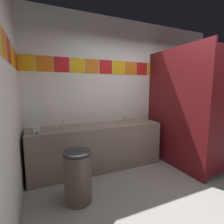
# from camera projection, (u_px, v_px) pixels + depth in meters

# --- Properties ---
(ground_plane) EXTENTS (9.21, 9.21, 0.00)m
(ground_plane) POSITION_uv_depth(u_px,v_px,m) (189.00, 198.00, 2.35)
(ground_plane) COLOR gray
(wall_back) EXTENTS (4.19, 0.09, 2.86)m
(wall_back) POSITION_uv_depth(u_px,v_px,m) (129.00, 91.00, 3.68)
(wall_back) COLOR white
(wall_back) RESTS_ON ground_plane
(vanity_counter) EXTENTS (2.41, 0.58, 0.82)m
(vanity_counter) POSITION_uv_depth(u_px,v_px,m) (98.00, 146.00, 3.19)
(vanity_counter) COLOR gray
(vanity_counter) RESTS_ON ground_plane
(faucet_left) EXTENTS (0.04, 0.10, 0.14)m
(faucet_left) POSITION_uv_depth(u_px,v_px,m) (63.00, 124.00, 2.96)
(faucet_left) COLOR silver
(faucet_left) RESTS_ON vanity_counter
(faucet_right) EXTENTS (0.04, 0.10, 0.14)m
(faucet_right) POSITION_uv_depth(u_px,v_px,m) (124.00, 119.00, 3.45)
(faucet_right) COLOR silver
(faucet_right) RESTS_ON vanity_counter
(soap_dispenser) EXTENTS (0.09, 0.09, 0.16)m
(soap_dispenser) POSITION_uv_depth(u_px,v_px,m) (37.00, 128.00, 2.56)
(soap_dispenser) COLOR #B7BABF
(soap_dispenser) RESTS_ON vanity_counter
(stall_divider) EXTENTS (0.92, 1.51, 2.23)m
(stall_divider) POSITION_uv_depth(u_px,v_px,m) (191.00, 110.00, 3.04)
(stall_divider) COLOR maroon
(stall_divider) RESTS_ON ground_plane
(toilet) EXTENTS (0.39, 0.49, 0.74)m
(toilet) POSITION_uv_depth(u_px,v_px,m) (183.00, 141.00, 3.86)
(toilet) COLOR white
(toilet) RESTS_ON ground_plane
(trash_bin) EXTENTS (0.36, 0.36, 0.69)m
(trash_bin) POSITION_uv_depth(u_px,v_px,m) (78.00, 177.00, 2.24)
(trash_bin) COLOR brown
(trash_bin) RESTS_ON ground_plane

